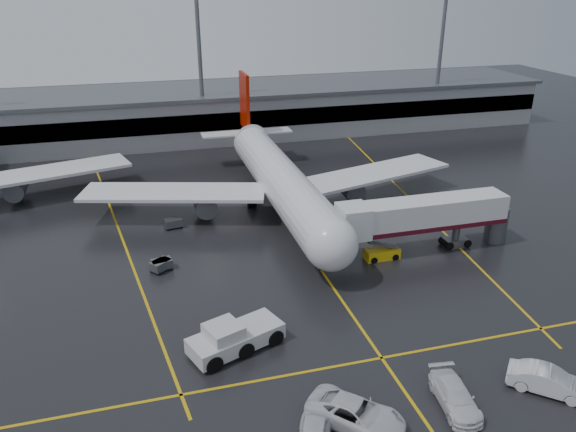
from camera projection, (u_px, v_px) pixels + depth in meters
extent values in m
plane|color=black|center=(300.00, 240.00, 62.93)|extent=(220.00, 220.00, 0.00)
cube|color=gold|center=(300.00, 240.00, 62.93)|extent=(0.25, 90.00, 0.02)
cube|color=gold|center=(382.00, 358.00, 43.48)|extent=(60.00, 0.25, 0.02)
cube|color=gold|center=(117.00, 224.00, 66.82)|extent=(9.99, 69.35, 0.02)
cube|color=gold|center=(405.00, 194.00, 76.22)|extent=(7.57, 69.64, 0.02)
cube|color=gray|center=(226.00, 112.00, 103.77)|extent=(120.00, 18.00, 8.00)
cube|color=black|center=(235.00, 121.00, 95.80)|extent=(120.00, 0.40, 3.00)
cube|color=#595B60|center=(225.00, 89.00, 102.07)|extent=(122.00, 19.00, 0.60)
cylinder|color=#595B60|center=(201.00, 72.00, 93.86)|extent=(0.70, 0.70, 25.00)
cylinder|color=#595B60|center=(440.00, 62.00, 104.99)|extent=(0.70, 0.70, 25.00)
cylinder|color=silver|center=(282.00, 182.00, 68.33)|extent=(5.20, 36.00, 5.20)
sphere|color=silver|center=(331.00, 244.00, 52.42)|extent=(5.20, 5.20, 5.20)
cone|color=silver|center=(247.00, 134.00, 86.66)|extent=(4.94, 8.00, 4.94)
cube|color=#951000|center=(245.00, 101.00, 85.60)|extent=(0.50, 5.50, 8.50)
cube|color=silver|center=(247.00, 133.00, 86.58)|extent=(14.00, 3.00, 0.25)
cube|color=silver|center=(174.00, 192.00, 67.21)|extent=(22.80, 11.83, 0.40)
cube|color=silver|center=(373.00, 173.00, 73.63)|extent=(22.80, 11.83, 0.40)
cylinder|color=#595B60|center=(204.00, 203.00, 67.74)|extent=(2.60, 4.50, 2.60)
cylinder|color=#595B60|center=(350.00, 188.00, 72.44)|extent=(2.60, 4.50, 2.60)
cylinder|color=#595B60|center=(320.00, 260.00, 56.34)|extent=(0.56, 0.56, 2.00)
cylinder|color=#595B60|center=(252.00, 200.00, 71.47)|extent=(0.56, 0.56, 2.00)
cylinder|color=#595B60|center=(299.00, 195.00, 73.05)|extent=(0.56, 0.56, 2.00)
cylinder|color=black|center=(320.00, 265.00, 56.56)|extent=(0.40, 1.10, 1.10)
cylinder|color=black|center=(252.00, 203.00, 71.64)|extent=(1.00, 1.40, 1.40)
cylinder|color=black|center=(299.00, 198.00, 73.23)|extent=(1.00, 1.40, 1.40)
cube|color=silver|center=(43.00, 173.00, 73.86)|extent=(22.80, 11.83, 0.40)
cylinder|color=#595B60|center=(16.00, 188.00, 72.67)|extent=(2.60, 4.50, 2.60)
cube|color=silver|center=(426.00, 213.00, 58.85)|extent=(18.00, 3.20, 3.00)
cube|color=#450A16|center=(424.00, 224.00, 59.36)|extent=(18.00, 3.30, 0.50)
cube|color=silver|center=(353.00, 221.00, 56.82)|extent=(3.00, 3.40, 3.30)
cylinder|color=#595B60|center=(456.00, 233.00, 60.99)|extent=(0.80, 0.80, 3.00)
cube|color=#595B60|center=(455.00, 242.00, 61.40)|extent=(2.60, 1.60, 0.90)
cylinder|color=#595B60|center=(496.00, 224.00, 62.02)|extent=(2.40, 2.40, 4.00)
cylinder|color=black|center=(446.00, 243.00, 61.13)|extent=(0.90, 1.80, 0.90)
cylinder|color=black|center=(464.00, 241.00, 61.67)|extent=(0.90, 1.80, 0.90)
cube|color=silver|center=(236.00, 338.00, 44.23)|extent=(8.17, 5.54, 1.30)
cube|color=silver|center=(224.00, 332.00, 43.21)|extent=(3.36, 3.36, 1.08)
cube|color=black|center=(224.00, 332.00, 43.21)|extent=(3.02, 3.02, 0.98)
cylinder|color=black|center=(205.00, 355.00, 42.85)|extent=(2.47, 3.54, 1.41)
cylinder|color=black|center=(236.00, 342.00, 44.39)|extent=(2.47, 3.54, 1.41)
cylinder|color=black|center=(265.00, 330.00, 45.92)|extent=(2.47, 3.54, 1.41)
cube|color=yellow|center=(382.00, 254.00, 58.57)|extent=(3.71, 1.62, 1.12)
cube|color=#595B60|center=(383.00, 245.00, 58.15)|extent=(3.57, 1.01, 1.28)
cylinder|color=black|center=(371.00, 257.00, 58.34)|extent=(0.76, 1.75, 0.71)
cylinder|color=black|center=(392.00, 254.00, 59.00)|extent=(0.76, 1.75, 0.71)
imported|color=silver|center=(356.00, 414.00, 36.66)|extent=(6.85, 6.84, 1.84)
imported|color=silver|center=(455.00, 396.00, 38.39)|extent=(2.95, 5.76, 1.60)
imported|color=silver|center=(549.00, 381.00, 39.64)|extent=(5.48, 5.18, 1.84)
cube|color=#595B60|center=(162.00, 264.00, 56.34)|extent=(2.22, 1.68, 0.90)
cylinder|color=black|center=(156.00, 272.00, 55.78)|extent=(0.40, 0.20, 0.40)
cylinder|color=black|center=(171.00, 268.00, 56.46)|extent=(0.40, 0.20, 0.40)
cylinder|color=black|center=(153.00, 267.00, 56.60)|extent=(0.40, 0.20, 0.40)
cylinder|color=black|center=(169.00, 264.00, 57.27)|extent=(0.40, 0.20, 0.40)
cube|color=#595B60|center=(161.00, 265.00, 56.14)|extent=(2.37, 2.27, 0.90)
cylinder|color=black|center=(159.00, 273.00, 55.47)|extent=(0.40, 0.20, 0.40)
cylinder|color=black|center=(170.00, 267.00, 56.66)|extent=(0.40, 0.20, 0.40)
cylinder|color=black|center=(152.00, 271.00, 56.00)|extent=(0.40, 0.20, 0.40)
cylinder|color=black|center=(164.00, 264.00, 57.19)|extent=(0.40, 0.20, 0.40)
cube|color=#595B60|center=(173.00, 223.00, 65.71)|extent=(2.17, 1.58, 0.90)
cylinder|color=black|center=(168.00, 229.00, 65.18)|extent=(0.40, 0.20, 0.40)
cylinder|color=black|center=(181.00, 227.00, 65.78)|extent=(0.40, 0.20, 0.40)
cylinder|color=black|center=(166.00, 226.00, 66.02)|extent=(0.40, 0.20, 0.40)
cylinder|color=black|center=(179.00, 224.00, 66.62)|extent=(0.40, 0.20, 0.40)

